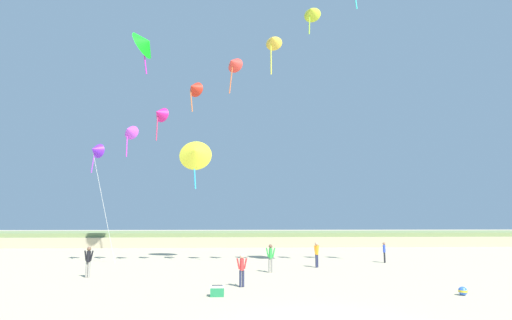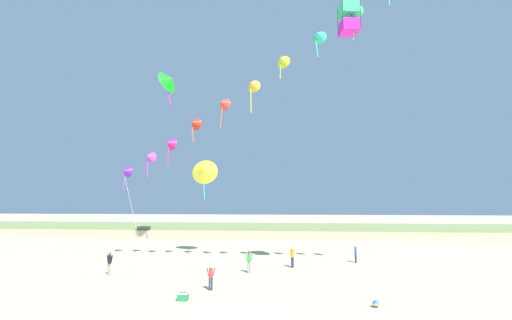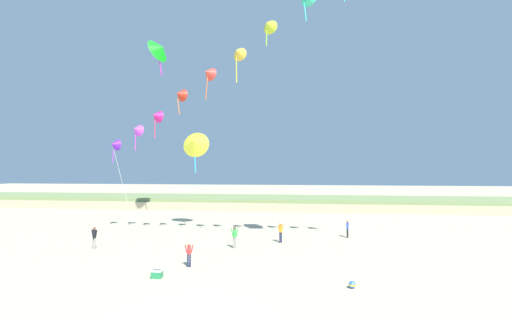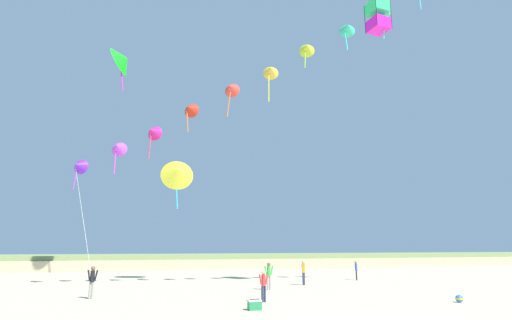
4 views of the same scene
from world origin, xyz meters
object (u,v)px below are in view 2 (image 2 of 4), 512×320
at_px(person_near_left, 249,260).
at_px(person_near_right, 356,253).
at_px(large_kite_low_lead, 169,81).
at_px(beach_cooler, 183,297).
at_px(person_mid_center, 292,256).
at_px(large_kite_high_solo, 204,170).
at_px(person_far_left, 211,276).
at_px(large_kite_mid_trail, 349,19).
at_px(person_far_right, 110,262).
at_px(beach_ball, 376,304).

height_order(person_near_left, person_near_right, person_near_left).
relative_size(large_kite_low_lead, beach_cooler, 7.61).
bearing_deg(person_mid_center, large_kite_high_solo, 150.01).
distance_m(person_far_left, large_kite_mid_trail, 20.58).
relative_size(person_near_right, large_kite_mid_trail, 0.67).
relative_size(person_far_left, large_kite_low_lead, 0.35).
height_order(person_far_right, large_kite_high_solo, large_kite_high_solo).
relative_size(person_mid_center, large_kite_mid_trail, 0.74).
xyz_separation_m(person_far_left, beach_cooler, (-1.06, -2.28, -0.67)).
distance_m(person_far_left, person_far_right, 9.14).
height_order(large_kite_low_lead, large_kite_high_solo, large_kite_low_lead).
xyz_separation_m(person_mid_center, large_kite_low_lead, (-14.01, 8.44, 18.54)).
height_order(person_near_left, person_far_right, person_near_left).
relative_size(person_far_left, beach_ball, 4.24).
xyz_separation_m(person_near_right, large_kite_low_lead, (-19.69, 5.68, 18.64)).
bearing_deg(person_mid_center, person_near_right, 25.94).
relative_size(beach_cooler, beach_ball, 1.59).
bearing_deg(large_kite_low_lead, person_near_left, -45.62).
relative_size(person_near_left, person_near_right, 1.12).
relative_size(person_far_right, beach_cooler, 2.91).
bearing_deg(person_near_right, large_kite_low_lead, 163.92).
xyz_separation_m(person_far_right, beach_ball, (17.77, -6.06, -0.79)).
bearing_deg(large_kite_high_solo, beach_ball, -49.75).
distance_m(large_kite_low_lead, large_kite_mid_trail, 22.62).
bearing_deg(large_kite_high_solo, person_near_right, -9.15).
xyz_separation_m(large_kite_low_lead, beach_cooler, (7.79, -18.38, -19.30)).
relative_size(person_far_left, large_kite_mid_trail, 0.68).
bearing_deg(person_near_left, person_far_right, -170.57).
relative_size(large_kite_mid_trail, large_kite_high_solo, 0.51).
bearing_deg(person_mid_center, beach_cooler, -122.03).
relative_size(person_near_left, person_mid_center, 1.01).
relative_size(person_near_left, person_far_right, 1.00).
relative_size(person_near_right, large_kite_low_lead, 0.34).
bearing_deg(large_kite_mid_trail, person_far_right, 178.04).
relative_size(person_near_left, beach_cooler, 2.92).
bearing_deg(beach_ball, person_near_left, 133.94).
height_order(person_near_right, person_far_left, person_far_left).
bearing_deg(person_mid_center, person_far_left, -123.95).
distance_m(person_near_right, person_far_left, 15.05).
bearing_deg(large_kite_low_lead, person_far_left, -61.22).
bearing_deg(person_near_left, beach_cooler, -111.15).
xyz_separation_m(person_mid_center, beach_ball, (4.15, -10.24, -0.78)).
xyz_separation_m(person_near_left, large_kite_high_solo, (-5.51, 7.58, 7.61)).
xyz_separation_m(person_near_right, person_far_left, (-10.84, -10.43, 0.02)).
bearing_deg(beach_ball, person_far_left, 164.55).
bearing_deg(beach_cooler, person_near_left, 68.85).
bearing_deg(large_kite_low_lead, person_far_right, -88.19).
bearing_deg(beach_cooler, person_far_left, 65.06).
xyz_separation_m(person_far_left, large_kite_low_lead, (-8.85, 16.11, 18.62)).
bearing_deg(person_near_left, person_near_right, 30.18).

